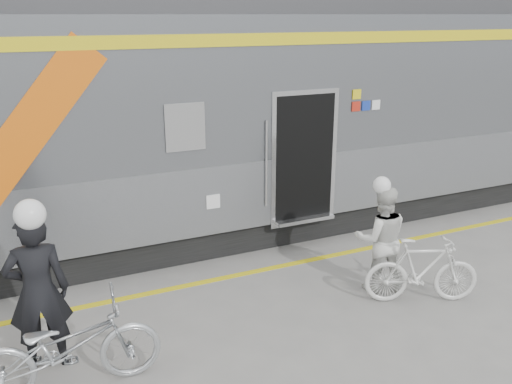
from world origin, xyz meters
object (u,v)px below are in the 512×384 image
man (38,292)px  bicycle_left (67,347)px  bicycle_right (422,270)px  woman (381,239)px

man → bicycle_left: bearing=113.5°
bicycle_left → bicycle_right: size_ratio=1.23×
bicycle_right → woman: bearing=51.6°
woman → bicycle_right: woman is taller
man → woman: (4.52, -0.08, -0.14)m
bicycle_left → bicycle_right: bearing=-87.5°
man → bicycle_left: (0.20, -0.55, -0.41)m
man → woman: man is taller
man → woman: size_ratio=1.19×
man → bicycle_right: (4.82, -0.63, -0.45)m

